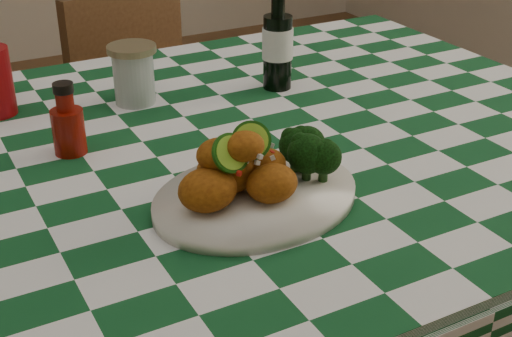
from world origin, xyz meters
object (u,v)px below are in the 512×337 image
fried_chicken_pile (241,165)px  mason_jar (134,74)px  plate (256,198)px  ketchup_bottle (67,119)px  wooden_chair_right (172,148)px  beer_bottle (278,35)px

fried_chicken_pile → mason_jar: 0.44m
plate → ketchup_bottle: bearing=122.9°
fried_chicken_pile → wooden_chair_right: bearing=74.6°
beer_bottle → wooden_chair_right: 0.73m
ketchup_bottle → beer_bottle: (0.44, 0.10, 0.05)m
fried_chicken_pile → ketchup_bottle: size_ratio=1.28×
plate → ketchup_bottle: ketchup_bottle is taller
mason_jar → beer_bottle: beer_bottle is taller
fried_chicken_pile → beer_bottle: beer_bottle is taller
ketchup_bottle → fried_chicken_pile: bearing=-60.4°
mason_jar → wooden_chair_right: size_ratio=0.13×
fried_chicken_pile → wooden_chair_right: 1.06m
plate → beer_bottle: bearing=56.4°
ketchup_bottle → plate: bearing=-57.1°
fried_chicken_pile → ketchup_bottle: bearing=119.6°
ketchup_bottle → beer_bottle: bearing=12.5°
plate → beer_bottle: 0.47m
plate → wooden_chair_right: wooden_chair_right is taller
plate → beer_bottle: size_ratio=1.44×
beer_bottle → plate: bearing=-123.6°
fried_chicken_pile → ketchup_bottle: (-0.16, 0.28, -0.01)m
fried_chicken_pile → mason_jar: fried_chicken_pile is taller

